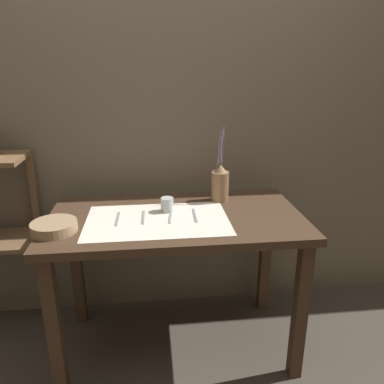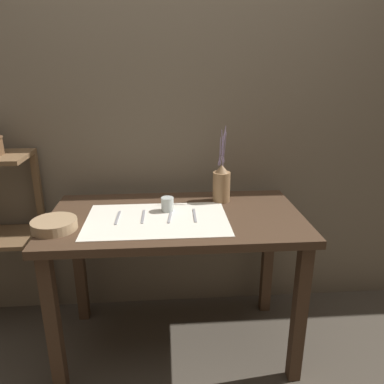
% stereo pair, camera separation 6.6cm
% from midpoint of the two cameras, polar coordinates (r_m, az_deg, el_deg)
% --- Properties ---
extents(ground_plane, '(12.00, 12.00, 0.00)m').
position_cam_midpoint_polar(ground_plane, '(2.30, -3.06, -22.10)').
color(ground_plane, '#473F35').
extents(stone_wall_back, '(7.00, 0.06, 2.40)m').
position_cam_midpoint_polar(stone_wall_back, '(2.21, -4.36, 10.79)').
color(stone_wall_back, '#6B5E4C').
rests_on(stone_wall_back, ground_plane).
extents(wooden_table, '(1.27, 0.69, 0.79)m').
position_cam_midpoint_polar(wooden_table, '(1.93, -3.41, -6.69)').
color(wooden_table, '#422D1E').
rests_on(wooden_table, ground_plane).
extents(linen_cloth, '(0.69, 0.44, 0.00)m').
position_cam_midpoint_polar(linen_cloth, '(1.83, -6.31, -4.29)').
color(linen_cloth, silver).
rests_on(linen_cloth, wooden_table).
extents(pitcher_with_flowers, '(0.09, 0.09, 0.41)m').
position_cam_midpoint_polar(pitcher_with_flowers, '(2.05, 3.37, 1.23)').
color(pitcher_with_flowers, olive).
rests_on(pitcher_with_flowers, wooden_table).
extents(wooden_bowl, '(0.21, 0.21, 0.05)m').
position_cam_midpoint_polar(wooden_bowl, '(1.81, -21.26, -4.98)').
color(wooden_bowl, '#9E7F5B').
rests_on(wooden_bowl, wooden_table).
extents(glass_tumbler_near, '(0.06, 0.06, 0.07)m').
position_cam_midpoint_polar(glass_tumbler_near, '(1.91, -4.80, -1.92)').
color(glass_tumbler_near, '#B7C1BC').
rests_on(glass_tumbler_near, wooden_table).
extents(fork_outer, '(0.02, 0.17, 0.00)m').
position_cam_midpoint_polar(fork_outer, '(1.87, -12.24, -4.01)').
color(fork_outer, '#939399').
rests_on(fork_outer, wooden_table).
extents(knife_center, '(0.02, 0.17, 0.00)m').
position_cam_midpoint_polar(knife_center, '(1.86, -8.42, -3.81)').
color(knife_center, '#939399').
rests_on(knife_center, wooden_table).
extents(spoon_outer, '(0.04, 0.18, 0.02)m').
position_cam_midpoint_polar(spoon_outer, '(1.90, -4.22, -3.08)').
color(spoon_outer, '#939399').
rests_on(spoon_outer, wooden_table).
extents(fork_inner, '(0.02, 0.17, 0.00)m').
position_cam_midpoint_polar(fork_inner, '(1.86, -0.56, -3.57)').
color(fork_inner, '#939399').
rests_on(fork_inner, wooden_table).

